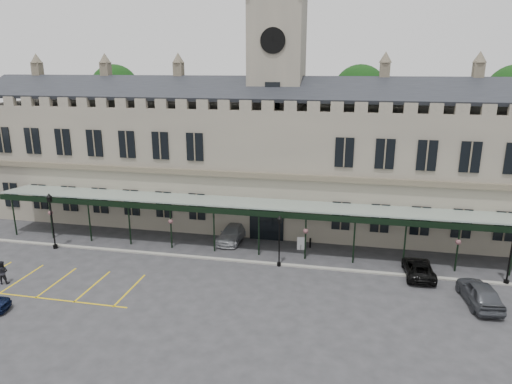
% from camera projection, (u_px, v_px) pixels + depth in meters
% --- Properties ---
extents(ground, '(140.00, 140.00, 0.00)m').
position_uv_depth(ground, '(239.00, 294.00, 32.80)').
color(ground, '#2C2C2F').
extents(station_building, '(60.00, 10.36, 17.30)m').
position_uv_depth(station_building, '(276.00, 162.00, 46.06)').
color(station_building, slate).
rests_on(station_building, ground).
extents(clock_tower, '(5.60, 5.60, 24.80)m').
position_uv_depth(clock_tower, '(277.00, 95.00, 44.35)').
color(clock_tower, slate).
rests_on(clock_tower, ground).
extents(canopy, '(50.00, 4.10, 4.30)m').
position_uv_depth(canopy, '(259.00, 228.00, 39.19)').
color(canopy, '#8C9E93').
rests_on(canopy, ground).
extents(kerb, '(60.00, 0.40, 0.12)m').
position_uv_depth(kerb, '(255.00, 262.00, 37.97)').
color(kerb, gray).
rests_on(kerb, ground).
extents(parking_markings, '(16.00, 6.00, 0.01)m').
position_uv_depth(parking_markings, '(53.00, 285.00, 34.12)').
color(parking_markings, gold).
rests_on(parking_markings, ground).
extents(tree_behind_left, '(6.00, 6.00, 16.00)m').
position_uv_depth(tree_behind_left, '(115.00, 90.00, 57.21)').
color(tree_behind_left, '#332314').
rests_on(tree_behind_left, ground).
extents(tree_behind_mid, '(6.00, 6.00, 16.00)m').
position_uv_depth(tree_behind_mid, '(360.00, 93.00, 51.36)').
color(tree_behind_mid, '#332314').
rests_on(tree_behind_mid, ground).
extents(lamp_post_left, '(0.49, 0.49, 5.15)m').
position_uv_depth(lamp_post_left, '(52.00, 216.00, 40.18)').
color(lamp_post_left, black).
rests_on(lamp_post_left, ground).
extents(lamp_post_mid, '(0.41, 0.41, 4.37)m').
position_uv_depth(lamp_post_mid, '(279.00, 236.00, 36.72)').
color(lamp_post_mid, black).
rests_on(lamp_post_mid, ground).
extents(lamp_post_right, '(0.49, 0.49, 5.18)m').
position_uv_depth(lamp_post_right, '(512.00, 246.00, 33.44)').
color(lamp_post_right, black).
rests_on(lamp_post_right, ground).
extents(traffic_cone, '(0.45, 0.45, 0.72)m').
position_uv_depth(traffic_cone, '(489.00, 307.00, 30.39)').
color(traffic_cone, '#DD5107').
rests_on(traffic_cone, ground).
extents(sign_board, '(0.70, 0.14, 1.20)m').
position_uv_depth(sign_board, '(301.00, 244.00, 40.52)').
color(sign_board, black).
rests_on(sign_board, ground).
extents(bollard_left, '(0.17, 0.17, 0.98)m').
position_uv_depth(bollard_left, '(229.00, 235.00, 42.75)').
color(bollard_left, black).
rests_on(bollard_left, ground).
extents(bollard_right, '(0.16, 0.16, 0.90)m').
position_uv_depth(bollard_right, '(310.00, 243.00, 41.04)').
color(bollard_right, black).
rests_on(bollard_right, ground).
extents(car_taxi, '(2.34, 5.07, 1.44)m').
position_uv_depth(car_taxi, '(233.00, 233.00, 42.63)').
color(car_taxi, '#A3A5AB').
rests_on(car_taxi, ground).
extents(car_van, '(2.27, 4.64, 1.27)m').
position_uv_depth(car_van, '(419.00, 268.00, 35.51)').
color(car_van, black).
rests_on(car_van, ground).
extents(car_right_a, '(2.48, 5.04, 1.65)m').
position_uv_depth(car_right_a, '(480.00, 293.00, 31.26)').
color(car_right_a, '#3E4147').
rests_on(car_right_a, ground).
extents(person_b, '(1.04, 0.91, 1.82)m').
position_uv_depth(person_b, '(2.00, 272.00, 34.17)').
color(person_b, black).
rests_on(person_b, ground).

